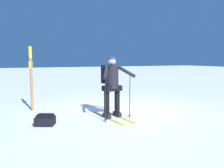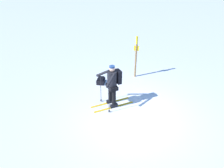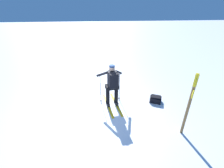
% 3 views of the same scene
% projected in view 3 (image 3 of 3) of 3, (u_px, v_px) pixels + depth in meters
% --- Properties ---
extents(ground_plane, '(80.00, 80.00, 0.00)m').
position_uv_depth(ground_plane, '(94.00, 115.00, 5.45)').
color(ground_plane, white).
extents(skier, '(1.04, 1.70, 1.68)m').
position_uv_depth(skier, '(112.00, 83.00, 5.57)').
color(skier, gold).
rests_on(skier, ground_plane).
extents(dropped_backpack, '(0.55, 0.50, 0.27)m').
position_uv_depth(dropped_backpack, '(156.00, 99.00, 6.17)').
color(dropped_backpack, black).
rests_on(dropped_backpack, ground_plane).
extents(trail_marker, '(0.13, 0.23, 2.02)m').
position_uv_depth(trail_marker, '(190.00, 101.00, 4.16)').
color(trail_marker, olive).
rests_on(trail_marker, ground_plane).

